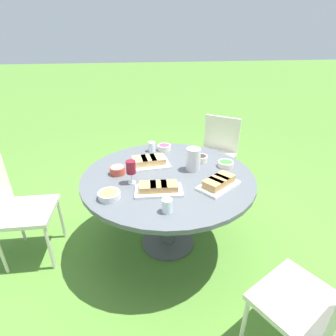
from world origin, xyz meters
The scene contains 18 objects.
ground_plane centered at (0.00, 0.00, 0.00)m, with size 40.00×40.00×0.00m, color #4C7A2D.
dining_table centered at (0.00, 0.00, 0.63)m, with size 1.41×1.41×0.72m.
chair_near_left centered at (-0.78, -0.93, 0.52)m, with size 0.61×0.60×0.89m.
chair_near_right centered at (1.25, -0.07, 0.52)m, with size 0.44×0.46×0.89m.
chair_far_back centered at (-0.57, 1.15, 0.52)m, with size 0.58×0.57×0.89m.
water_pitcher centered at (-0.22, -0.05, 0.82)m, with size 0.13×0.12×0.19m.
wine_glass centered at (0.30, 0.08, 0.85)m, with size 0.07×0.07×0.18m.
platter_bread_main centered at (0.14, -0.21, 0.76)m, with size 0.37×0.26×0.07m.
platter_charcuterie centered at (0.11, 0.25, 0.75)m, with size 0.36×0.21×0.07m.
platter_sandwich_side centered at (-0.34, 0.26, 0.76)m, with size 0.37×0.34×0.08m.
bowl_fries centered at (0.47, 0.28, 0.75)m, with size 0.15×0.15×0.05m.
bowl_salad centered at (-0.52, -0.06, 0.75)m, with size 0.13×0.13×0.05m.
bowl_olives centered at (-0.34, -0.20, 0.75)m, with size 0.12×0.12×0.06m.
bowl_dip_red centered at (-0.05, -0.52, 0.75)m, with size 0.13×0.13×0.05m.
bowl_dip_cream centered at (0.41, -0.09, 0.76)m, with size 0.12×0.12×0.06m.
cup_water_near centered at (0.07, -0.52, 0.77)m, with size 0.07×0.07×0.09m.
cup_water_far centered at (0.10, 0.50, 0.77)m, with size 0.07×0.07×0.09m.
handbag centered at (0.17, -1.22, 0.13)m, with size 0.30×0.14×0.37m.
Camera 1 is at (0.33, 1.87, 1.73)m, focal length 28.00 mm.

